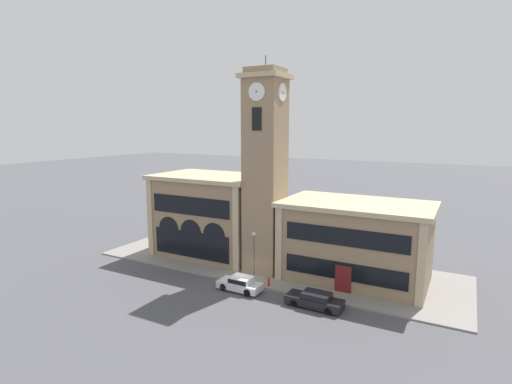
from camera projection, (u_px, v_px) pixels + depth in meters
The scene contains 9 objects.
ground_plane at pixel (244, 285), 38.79m from camera, with size 300.00×300.00×0.00m, color #4C4C51.
sidewalk_kerb at pixel (273, 265), 44.27m from camera, with size 39.78×12.64×0.15m.
clock_tower at pixel (265, 173), 40.88m from camera, with size 4.31×4.31×22.11m.
town_hall_left_wing at pixel (211, 215), 47.62m from camera, with size 13.17×8.79×9.62m.
town_hall_right_wing at pixel (356, 241), 39.66m from camera, with size 14.48×8.79×7.90m.
parked_car_near at pixel (240, 283), 37.29m from camera, with size 4.25×1.90×1.37m.
parked_car_mid at pixel (315, 299), 33.85m from camera, with size 4.90×1.88×1.34m.
street_lamp at pixel (254, 249), 38.46m from camera, with size 0.36×0.36×5.06m.
fire_hydrant at pixel (269, 282), 38.05m from camera, with size 0.22×0.22×0.87m.
Camera 1 is at (18.43, -31.90, 15.18)m, focal length 28.00 mm.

